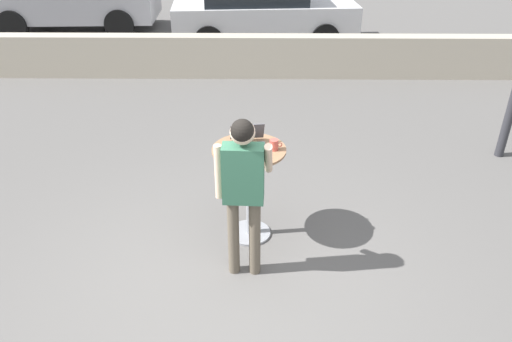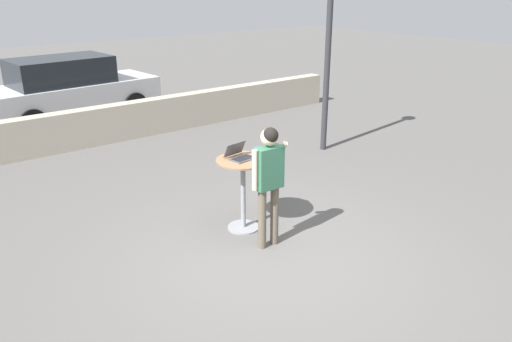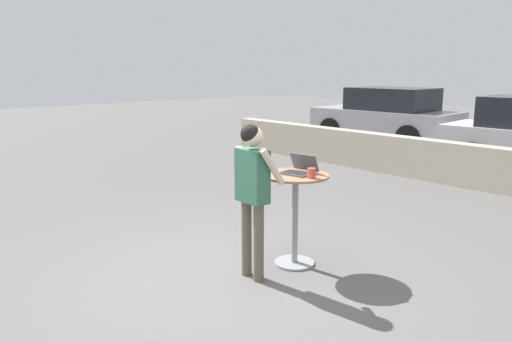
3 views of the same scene
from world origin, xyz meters
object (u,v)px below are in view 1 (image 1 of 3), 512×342
at_px(cafe_table, 249,178).
at_px(coffee_mug, 274,145).
at_px(parked_car_near_street, 262,9).
at_px(standing_person, 243,181).
at_px(laptop, 248,142).

distance_m(cafe_table, coffee_mug, 0.47).
relative_size(coffee_mug, parked_car_near_street, 0.03).
height_order(coffee_mug, parked_car_near_street, parked_car_near_street).
distance_m(coffee_mug, standing_person, 0.66).
distance_m(cafe_table, parked_car_near_street, 7.49).
xyz_separation_m(cafe_table, standing_person, (-0.04, -0.61, 0.33)).
xyz_separation_m(laptop, parked_car_near_street, (0.13, 7.43, -0.30)).
distance_m(cafe_table, standing_person, 0.69).
bearing_deg(standing_person, cafe_table, 86.41).
relative_size(standing_person, parked_car_near_street, 0.38).
relative_size(cafe_table, standing_person, 0.64).
xyz_separation_m(standing_person, parked_car_near_street, (0.16, 8.10, -0.24)).
height_order(cafe_table, coffee_mug, coffee_mug).
bearing_deg(laptop, cafe_table, -82.44).
bearing_deg(cafe_table, parked_car_near_street, 89.10).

